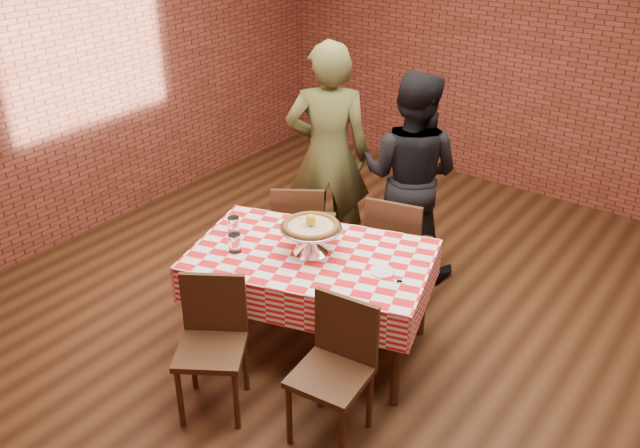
# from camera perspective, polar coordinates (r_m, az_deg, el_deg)

# --- Properties ---
(ground) EXTENTS (6.00, 6.00, 0.00)m
(ground) POSITION_cam_1_polar(r_m,az_deg,el_deg) (5.13, 2.26, -8.13)
(ground) COLOR black
(ground) RESTS_ON ground
(back_wall) EXTENTS (5.50, 0.00, 5.50)m
(back_wall) POSITION_cam_1_polar(r_m,az_deg,el_deg) (7.01, 17.01, 13.98)
(back_wall) COLOR maroon
(back_wall) RESTS_ON ground
(table) EXTENTS (1.77, 1.35, 0.75)m
(table) POSITION_cam_1_polar(r_m,az_deg,el_deg) (4.67, -0.72, -6.55)
(table) COLOR #432A17
(table) RESTS_ON ground
(tablecloth) EXTENTS (1.81, 1.40, 0.27)m
(tablecloth) POSITION_cam_1_polar(r_m,az_deg,el_deg) (4.53, -0.74, -3.97)
(tablecloth) COLOR red
(tablecloth) RESTS_ON table
(pizza_stand) EXTENTS (0.57, 0.57, 0.19)m
(pizza_stand) POSITION_cam_1_polar(r_m,az_deg,el_deg) (4.43, -0.77, -1.33)
(pizza_stand) COLOR silver
(pizza_stand) RESTS_ON tablecloth
(pizza) EXTENTS (0.51, 0.51, 0.03)m
(pizza) POSITION_cam_1_polar(r_m,az_deg,el_deg) (4.39, -0.78, -0.20)
(pizza) COLOR beige
(pizza) RESTS_ON pizza_stand
(lemon) EXTENTS (0.09, 0.09, 0.09)m
(lemon) POSITION_cam_1_polar(r_m,az_deg,el_deg) (4.36, -0.78, 0.36)
(lemon) COLOR yellow
(lemon) RESTS_ON pizza
(water_glass_left) EXTENTS (0.10, 0.10, 0.13)m
(water_glass_left) POSITION_cam_1_polar(r_m,az_deg,el_deg) (4.48, -7.26, -1.62)
(water_glass_left) COLOR white
(water_glass_left) RESTS_ON tablecloth
(water_glass_right) EXTENTS (0.10, 0.10, 0.13)m
(water_glass_right) POSITION_cam_1_polar(r_m,az_deg,el_deg) (4.70, -7.35, -0.16)
(water_glass_right) COLOR white
(water_glass_right) RESTS_ON tablecloth
(side_plate) EXTENTS (0.20, 0.20, 0.01)m
(side_plate) POSITION_cam_1_polar(r_m,az_deg,el_deg) (4.28, 5.29, -4.04)
(side_plate) COLOR white
(side_plate) RESTS_ON tablecloth
(sweetener_packet_a) EXTENTS (0.06, 0.06, 0.00)m
(sweetener_packet_a) POSITION_cam_1_polar(r_m,az_deg,el_deg) (4.20, 6.65, -4.87)
(sweetener_packet_a) COLOR white
(sweetener_packet_a) RESTS_ON tablecloth
(sweetener_packet_b) EXTENTS (0.06, 0.06, 0.00)m
(sweetener_packet_b) POSITION_cam_1_polar(r_m,az_deg,el_deg) (4.19, 6.89, -4.90)
(sweetener_packet_b) COLOR white
(sweetener_packet_b) RESTS_ON tablecloth
(condiment_caddy) EXTENTS (0.14, 0.13, 0.15)m
(condiment_caddy) POSITION_cam_1_polar(r_m,az_deg,el_deg) (4.65, 0.63, -0.05)
(condiment_caddy) COLOR silver
(condiment_caddy) RESTS_ON tablecloth
(chair_near_left) EXTENTS (0.56, 0.56, 0.88)m
(chair_near_left) POSITION_cam_1_polar(r_m,az_deg,el_deg) (4.18, -9.24, -10.66)
(chair_near_left) COLOR #432A17
(chair_near_left) RESTS_ON ground
(chair_near_right) EXTENTS (0.45, 0.45, 0.89)m
(chair_near_right) POSITION_cam_1_polar(r_m,az_deg,el_deg) (3.95, 0.88, -12.90)
(chair_near_right) COLOR #432A17
(chair_near_right) RESTS_ON ground
(chair_far_left) EXTENTS (0.56, 0.56, 0.88)m
(chair_far_left) POSITION_cam_1_polar(r_m,az_deg,el_deg) (5.40, -1.71, -0.50)
(chair_far_left) COLOR #432A17
(chair_far_left) RESTS_ON ground
(chair_far_right) EXTENTS (0.51, 0.51, 0.91)m
(chair_far_right) POSITION_cam_1_polar(r_m,az_deg,el_deg) (5.19, 6.70, -1.81)
(chair_far_right) COLOR #432A17
(chair_far_right) RESTS_ON ground
(diner_olive) EXTENTS (0.82, 0.76, 1.89)m
(diner_olive) POSITION_cam_1_polar(r_m,az_deg,el_deg) (5.49, 0.69, 5.81)
(diner_olive) COLOR #464824
(diner_olive) RESTS_ON ground
(diner_black) EXTENTS (0.93, 0.79, 1.70)m
(diner_black) POSITION_cam_1_polar(r_m,az_deg,el_deg) (5.40, 7.67, 4.08)
(diner_black) COLOR black
(diner_black) RESTS_ON ground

